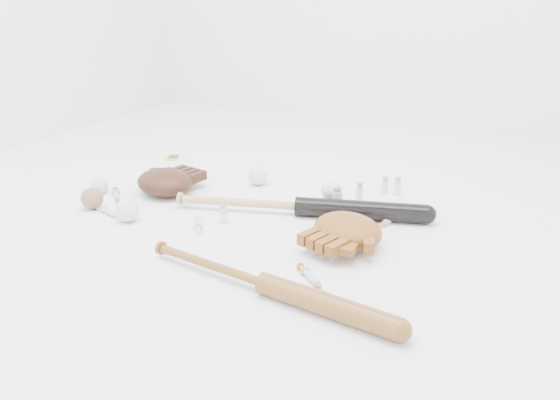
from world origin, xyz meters
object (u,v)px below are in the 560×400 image
at_px(bat_dark, 298,206).
at_px(pedestal, 330,204).
at_px(bat_wood, 264,283).
at_px(glove_dark, 165,182).

bearing_deg(bat_dark, pedestal, 35.85).
distance_m(bat_dark, pedestal, 0.13).
relative_size(bat_wood, glove_dark, 2.93).
bearing_deg(pedestal, bat_wood, -85.09).
xyz_separation_m(bat_wood, glove_dark, (-0.67, 0.47, 0.02)).
xyz_separation_m(bat_dark, pedestal, (0.08, 0.10, -0.01)).
bearing_deg(bat_wood, pedestal, 102.03).
xyz_separation_m(bat_dark, glove_dark, (-0.54, -0.04, 0.02)).
relative_size(bat_dark, bat_wood, 1.16).
height_order(bat_wood, pedestal, bat_wood).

